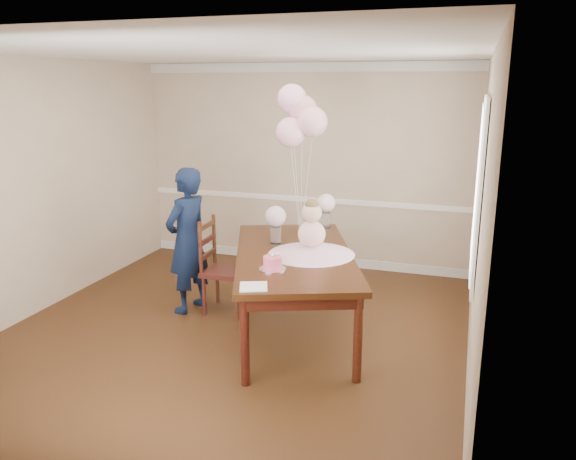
{
  "coord_description": "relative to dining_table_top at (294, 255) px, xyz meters",
  "views": [
    {
      "loc": [
        2.15,
        -4.69,
        2.44
      ],
      "look_at": [
        0.5,
        0.32,
        1.05
      ],
      "focal_mm": 35.0,
      "sensor_mm": 36.0,
      "label": 1
    }
  ],
  "objects": [
    {
      "name": "ceiling",
      "position": [
        -0.57,
        -0.3,
        1.9
      ],
      "size": [
        4.5,
        5.0,
        0.02
      ],
      "primitive_type": "cube",
      "color": "white",
      "rests_on": "wall_back"
    },
    {
      "name": "balloon_ribbon_c",
      "position": [
        -0.13,
        0.66,
        0.62
      ],
      "size": [
        0.02,
        0.11,
        1.15
      ],
      "primitive_type": "cylinder",
      "rotation": [
        -0.09,
        0.02,
        0.37
      ],
      "color": "white",
      "rests_on": "balloon_weight"
    },
    {
      "name": "cake_flower_b",
      "position": [
        -0.0,
        -0.51,
        0.16
      ],
      "size": [
        0.03,
        0.03,
        0.03
      ],
      "primitive_type": "sphere",
      "color": "silver",
      "rests_on": "birthday_cake"
    },
    {
      "name": "wall_left",
      "position": [
        -2.82,
        -0.3,
        0.55
      ],
      "size": [
        0.02,
        5.0,
        2.7
      ],
      "primitive_type": "cube",
      "color": "tan",
      "rests_on": "floor"
    },
    {
      "name": "chair_rail_trim",
      "position": [
        -0.57,
        2.19,
        0.1
      ],
      "size": [
        4.5,
        0.02,
        0.07
      ],
      "primitive_type": "cube",
      "color": "white",
      "rests_on": "wall_back"
    },
    {
      "name": "baby_skirt",
      "position": [
        0.18,
        0.01,
        0.08
      ],
      "size": [
        1.09,
        1.09,
        0.11
      ],
      "primitive_type": "cone",
      "rotation": [
        0.0,
        0.0,
        0.37
      ],
      "color": "#E2A6C7",
      "rests_on": "dining_table_top"
    },
    {
      "name": "crown_molding",
      "position": [
        -0.57,
        2.19,
        1.83
      ],
      "size": [
        4.5,
        0.02,
        0.12
      ],
      "primitive_type": "cube",
      "color": "silver",
      "rests_on": "wall_back"
    },
    {
      "name": "birthday_cake",
      "position": [
        -0.03,
        -0.55,
        0.09
      ],
      "size": [
        0.22,
        0.22,
        0.11
      ],
      "primitive_type": "cylinder",
      "rotation": [
        0.0,
        0.0,
        0.37
      ],
      "color": "#E1476B",
      "rests_on": "cake_platter"
    },
    {
      "name": "baby_torso",
      "position": [
        0.18,
        0.01,
        0.23
      ],
      "size": [
        0.27,
        0.27,
        0.27
      ],
      "primitive_type": "sphere",
      "color": "pink",
      "rests_on": "baby_skirt"
    },
    {
      "name": "chair_back_post_r",
      "position": [
        -1.07,
        0.44,
        -0.05
      ],
      "size": [
        0.04,
        0.04,
        0.57
      ],
      "primitive_type": "cylinder",
      "rotation": [
        0.0,
        0.0,
        0.04
      ],
      "color": "#351B0E",
      "rests_on": "dining_chair_seat"
    },
    {
      "name": "chair_slat_low",
      "position": [
        -1.07,
        0.26,
        -0.17
      ],
      "size": [
        0.05,
        0.41,
        0.05
      ],
      "primitive_type": "cube",
      "rotation": [
        0.0,
        0.0,
        0.04
      ],
      "color": "#33180D",
      "rests_on": "dining_chair_seat"
    },
    {
      "name": "balloon_c",
      "position": [
        -0.14,
        0.72,
        1.36
      ],
      "size": [
        0.31,
        0.31,
        0.31
      ],
      "primitive_type": "sphere",
      "color": "#DD9CA8",
      "rests_on": "balloon_ribbon_c"
    },
    {
      "name": "cake_flower_a",
      "position": [
        -0.03,
        -0.55,
        0.16
      ],
      "size": [
        0.03,
        0.03,
        0.03
      ],
      "primitive_type": "sphere",
      "color": "white",
      "rests_on": "birthday_cake"
    },
    {
      "name": "table_leg_bl",
      "position": [
        -0.8,
        0.78,
        -0.42
      ],
      "size": [
        0.1,
        0.1,
        0.78
      ],
      "primitive_type": "cylinder",
      "rotation": [
        0.0,
        0.0,
        0.37
      ],
      "color": "black",
      "rests_on": "floor"
    },
    {
      "name": "balloon_b",
      "position": [
        0.01,
        0.6,
        1.25
      ],
      "size": [
        0.31,
        0.31,
        0.31
      ],
      "primitive_type": "sphere",
      "color": "#F2ABC0",
      "rests_on": "balloon_ribbon_b"
    },
    {
      "name": "wall_front",
      "position": [
        -0.57,
        -2.8,
        0.55
      ],
      "size": [
        4.5,
        0.02,
        2.7
      ],
      "primitive_type": "cube",
      "color": "tan",
      "rests_on": "floor"
    },
    {
      "name": "table_apron",
      "position": [
        0.0,
        0.0,
        -0.08
      ],
      "size": [
        1.7,
        2.33,
        0.11
      ],
      "primitive_type": "cube",
      "rotation": [
        0.0,
        0.0,
        0.37
      ],
      "color": "black",
      "rests_on": "table_leg_fl"
    },
    {
      "name": "rose_vase_far",
      "position": [
        0.05,
        1.03,
        0.12
      ],
      "size": [
        0.14,
        0.14,
        0.18
      ],
      "primitive_type": "cylinder",
      "rotation": [
        0.0,
        0.0,
        0.37
      ],
      "color": "white",
      "rests_on": "dining_table_top"
    },
    {
      "name": "balloon_d",
      "position": [
        -0.25,
        0.7,
        1.47
      ],
      "size": [
        0.31,
        0.31,
        0.31
      ],
      "primitive_type": "sphere",
      "color": "#FFB4DB",
      "rests_on": "balloon_ribbon_d"
    },
    {
      "name": "table_leg_fl",
      "position": [
        -0.06,
        -1.12,
        -0.42
      ],
      "size": [
        0.1,
        0.1,
        0.78
      ],
      "primitive_type": "cylinder",
      "rotation": [
        0.0,
        0.0,
        0.37
      ],
      "color": "black",
      "rests_on": "floor"
    },
    {
      "name": "chair_leg_br",
      "position": [
        -0.69,
        0.46,
        -0.59
      ],
      "size": [
        0.04,
        0.04,
        0.44
      ],
      "primitive_type": "cylinder",
      "rotation": [
        0.0,
        0.0,
        0.04
      ],
      "color": "#3D1B10",
      "rests_on": "floor"
    },
    {
      "name": "wall_back",
      "position": [
        -0.57,
        2.2,
        0.55
      ],
      "size": [
        4.5,
        0.02,
        2.7
      ],
      "primitive_type": "cube",
      "color": "tan",
      "rests_on": "floor"
    },
    {
      "name": "baby_head",
      "position": [
        0.18,
        0.01,
        0.44
      ],
      "size": [
        0.19,
        0.19,
        0.19
      ],
      "primitive_type": "sphere",
      "color": "beige",
      "rests_on": "baby_torso"
    },
    {
      "name": "chair_back_post_l",
      "position": [
        -1.06,
        0.08,
        -0.05
      ],
      "size": [
        0.04,
        0.04,
        0.57
      ],
      "primitive_type": "cylinder",
      "rotation": [
        0.0,
        0.0,
        0.04
      ],
      "color": "#39180F",
      "rests_on": "dining_chair_seat"
    },
    {
      "name": "chair_slat_mid",
      "position": [
        -1.07,
        0.26,
        -0.01
      ],
      "size": [
        0.05,
        0.41,
        0.05
      ],
      "primitive_type": "cube",
      "rotation": [
        0.0,
        0.0,
        0.04
      ],
      "color": "black",
      "rests_on": "dining_chair_seat"
    },
    {
      "name": "window_blinds",
      "position": [
        1.64,
        0.2,
        0.75
      ],
      "size": [
        0.01,
        1.5,
        1.4
      ],
      "primitive_type": "cube",
      "color": "silver",
      "rests_on": "wall_right"
    },
    {
      "name": "balloon_a",
      "position": [
        -0.22,
        0.57,
        1.14
      ],
      "size": [
        0.31,
        0.31,
        0.31
      ],
      "primitive_type": "sphere",
      "color": "#FFB4C9",
      "rests_on": "balloon_ribbon_a"
    },
    {
      "name": "baby_hair",
      "position": [
        0.18,
        0.01,
        0.5
      ],
      "size": [
        0.13,
        0.13,
        0.13
      ],
      "primitive_type": "sphere",
      "color": "brown",
      "rests_on": "baby_head"
    },
    {
      "name": "rose_vase_near",
      "position": [
        -0.28,
        0.25,
        0.12
      ],
      "size": [
        0.14,
        0.14,
        0.18
      ],
      "primitive_type": "cylinder",
      "rotation": [
        0.0,
        0.0,
        0.37
      ],
      "color": "white",
      "rests_on": "dining_table_top"
    },
    {
      "name": "woman",
      "position": [
        -1.26,
        0.18,
        -0.01
      ],
      "size": [
        0.52,
        0.66,
        1.59
      ],
      "primitive_type": "imported",
      "rotation": [
        0.0,
        0.0,
        -1.83
      ],
      "color": "black",
      "rests_on": "floor"
    },
    {
      "name": "baseboard_trim",
      "position": [
        -0.57,
        2.19,
        -0.74
      ],
      "size": [
        4.5,
        0.02,
        0.12
      ],
      "primitive_type": "cube",
      "color": "silver",
      "rests_on": "floor"
    },
    {
      "name": "table_leg_fr",
      "position": [
        0.8,
        -0.78,
        -0.42
      ],
      "size": [
        0.1,
        0.1,
        0.78
      ],
      "primitive_type": "cylinder",
      "rotation": [
        0.0,
        0.0,
        0.37
      ],
      "color": "black",
      "rests_on": "floor"
    },
    {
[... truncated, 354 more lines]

